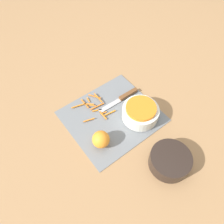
# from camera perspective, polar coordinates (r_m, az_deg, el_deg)

# --- Properties ---
(ground_plane) EXTENTS (4.00, 4.00, 0.00)m
(ground_plane) POSITION_cam_1_polar(r_m,az_deg,el_deg) (1.03, 0.00, -1.16)
(ground_plane) COLOR #9E754C
(cutting_board) EXTENTS (0.41, 0.37, 0.01)m
(cutting_board) POSITION_cam_1_polar(r_m,az_deg,el_deg) (1.02, 0.00, -1.06)
(cutting_board) COLOR slate
(cutting_board) RESTS_ON ground_plane
(bowl_speckled) EXTENTS (0.17, 0.17, 0.07)m
(bowl_speckled) POSITION_cam_1_polar(r_m,az_deg,el_deg) (1.00, 7.43, -0.04)
(bowl_speckled) COLOR silver
(bowl_speckled) RESTS_ON cutting_board
(bowl_dark) EXTENTS (0.16, 0.16, 0.07)m
(bowl_dark) POSITION_cam_1_polar(r_m,az_deg,el_deg) (0.91, 14.86, -12.17)
(bowl_dark) COLOR black
(bowl_dark) RESTS_ON ground_plane
(knife) EXTENTS (0.23, 0.03, 0.02)m
(knife) POSITION_cam_1_polar(r_m,az_deg,el_deg) (1.08, 3.35, 4.11)
(knife) COLOR brown
(knife) RESTS_ON cutting_board
(orange_left) EXTENTS (0.07, 0.07, 0.07)m
(orange_left) POSITION_cam_1_polar(r_m,az_deg,el_deg) (0.91, -2.92, -7.16)
(orange_left) COLOR orange
(orange_left) RESTS_ON cutting_board
(peel_pile) EXTENTS (0.16, 0.17, 0.01)m
(peel_pile) POSITION_cam_1_polar(r_m,az_deg,el_deg) (1.05, -4.70, 1.45)
(peel_pile) COLOR orange
(peel_pile) RESTS_ON cutting_board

